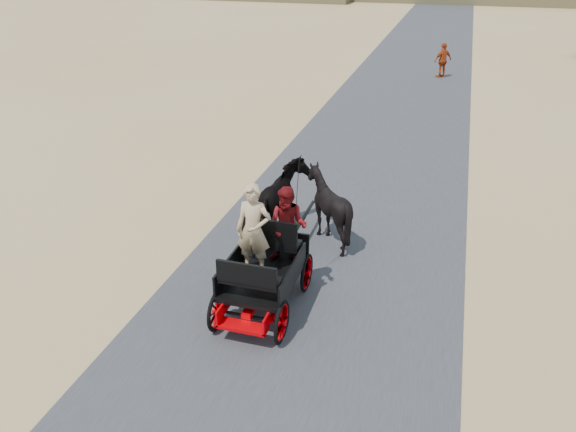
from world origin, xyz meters
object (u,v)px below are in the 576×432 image
(horse_left, at_px, (283,201))
(pedestrian, at_px, (443,60))
(carriage, at_px, (264,291))
(horse_right, at_px, (328,207))

(horse_left, relative_size, pedestrian, 1.16)
(carriage, bearing_deg, horse_right, 79.61)
(carriage, xyz_separation_m, horse_right, (0.55, 3.00, 0.49))
(pedestrian, bearing_deg, horse_right, 42.46)
(horse_left, xyz_separation_m, pedestrian, (2.78, 18.41, 0.02))
(carriage, height_order, horse_left, horse_left)
(carriage, bearing_deg, pedestrian, 84.05)
(carriage, xyz_separation_m, pedestrian, (2.23, 21.41, 0.50))
(horse_left, relative_size, horse_right, 1.18)
(pedestrian, bearing_deg, carriage, 41.72)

